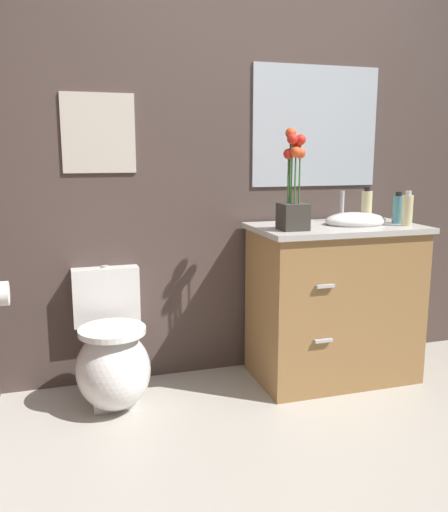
{
  "coord_description": "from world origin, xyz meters",
  "views": [
    {
      "loc": [
        -1.08,
        -1.56,
        1.3
      ],
      "look_at": [
        -0.27,
        1.08,
        0.77
      ],
      "focal_mm": 37.85,
      "sensor_mm": 36.0,
      "label": 1
    }
  ],
  "objects_px": {
    "hand_wash_bottle": "(398,209)",
    "wall_poster": "(99,133)",
    "flower_vase": "(294,194)",
    "lotion_bottle": "(407,210)",
    "wall_mirror": "(316,127)",
    "soap_bottle": "(366,207)",
    "vanity_cabinet": "(334,300)",
    "toilet": "(112,358)"
  },
  "relations": [
    {
      "from": "soap_bottle",
      "to": "wall_poster",
      "type": "bearing_deg",
      "value": 168.4
    },
    {
      "from": "flower_vase",
      "to": "wall_mirror",
      "type": "bearing_deg",
      "value": 51.45
    },
    {
      "from": "lotion_bottle",
      "to": "wall_poster",
      "type": "relative_size",
      "value": 0.47
    },
    {
      "from": "lotion_bottle",
      "to": "wall_poster",
      "type": "height_order",
      "value": "wall_poster"
    },
    {
      "from": "hand_wash_bottle",
      "to": "wall_poster",
      "type": "bearing_deg",
      "value": 168.97
    },
    {
      "from": "flower_vase",
      "to": "wall_poster",
      "type": "bearing_deg",
      "value": 157.71
    },
    {
      "from": "toilet",
      "to": "flower_vase",
      "type": "relative_size",
      "value": 1.31
    },
    {
      "from": "soap_bottle",
      "to": "vanity_cabinet",
      "type": "bearing_deg",
      "value": 178.91
    },
    {
      "from": "vanity_cabinet",
      "to": "flower_vase",
      "type": "bearing_deg",
      "value": -162.83
    },
    {
      "from": "hand_wash_bottle",
      "to": "wall_mirror",
      "type": "bearing_deg",
      "value": 139.63
    },
    {
      "from": "hand_wash_bottle",
      "to": "toilet",
      "type": "bearing_deg",
      "value": 178.17
    },
    {
      "from": "hand_wash_bottle",
      "to": "flower_vase",
      "type": "bearing_deg",
      "value": -174.11
    },
    {
      "from": "soap_bottle",
      "to": "toilet",
      "type": "bearing_deg",
      "value": 178.82
    },
    {
      "from": "vanity_cabinet",
      "to": "soap_bottle",
      "type": "bearing_deg",
      "value": -1.09
    },
    {
      "from": "wall_poster",
      "to": "soap_bottle",
      "type": "bearing_deg",
      "value": -11.6
    },
    {
      "from": "toilet",
      "to": "wall_poster",
      "type": "height_order",
      "value": "wall_poster"
    },
    {
      "from": "hand_wash_bottle",
      "to": "wall_mirror",
      "type": "distance_m",
      "value": 0.68
    },
    {
      "from": "toilet",
      "to": "vanity_cabinet",
      "type": "bearing_deg",
      "value": -1.19
    },
    {
      "from": "lotion_bottle",
      "to": "toilet",
      "type": "bearing_deg",
      "value": 174.28
    },
    {
      "from": "vanity_cabinet",
      "to": "wall_mirror",
      "type": "bearing_deg",
      "value": 90.51
    },
    {
      "from": "hand_wash_bottle",
      "to": "vanity_cabinet",
      "type": "bearing_deg",
      "value": 176.02
    },
    {
      "from": "vanity_cabinet",
      "to": "lotion_bottle",
      "type": "height_order",
      "value": "lotion_bottle"
    },
    {
      "from": "soap_bottle",
      "to": "wall_poster",
      "type": "relative_size",
      "value": 0.51
    },
    {
      "from": "lotion_bottle",
      "to": "wall_mirror",
      "type": "bearing_deg",
      "value": 129.96
    },
    {
      "from": "soap_bottle",
      "to": "flower_vase",
      "type": "bearing_deg",
      "value": -169.31
    },
    {
      "from": "vanity_cabinet",
      "to": "wall_poster",
      "type": "height_order",
      "value": "wall_poster"
    },
    {
      "from": "soap_bottle",
      "to": "hand_wash_bottle",
      "type": "relative_size",
      "value": 1.17
    },
    {
      "from": "wall_poster",
      "to": "lotion_bottle",
      "type": "bearing_deg",
      "value": -14.82
    },
    {
      "from": "flower_vase",
      "to": "lotion_bottle",
      "type": "relative_size",
      "value": 2.71
    },
    {
      "from": "lotion_bottle",
      "to": "wall_mirror",
      "type": "xyz_separation_m",
      "value": [
        -0.36,
        0.43,
        0.46
      ]
    },
    {
      "from": "flower_vase",
      "to": "soap_bottle",
      "type": "height_order",
      "value": "flower_vase"
    },
    {
      "from": "wall_poster",
      "to": "wall_mirror",
      "type": "bearing_deg",
      "value": 0.0
    },
    {
      "from": "flower_vase",
      "to": "lotion_bottle",
      "type": "distance_m",
      "value": 0.68
    },
    {
      "from": "wall_poster",
      "to": "wall_mirror",
      "type": "relative_size",
      "value": 0.52
    },
    {
      "from": "vanity_cabinet",
      "to": "soap_bottle",
      "type": "height_order",
      "value": "soap_bottle"
    },
    {
      "from": "soap_bottle",
      "to": "wall_poster",
      "type": "height_order",
      "value": "wall_poster"
    },
    {
      "from": "lotion_bottle",
      "to": "wall_poster",
      "type": "bearing_deg",
      "value": 165.18
    },
    {
      "from": "hand_wash_bottle",
      "to": "wall_poster",
      "type": "xyz_separation_m",
      "value": [
        -1.64,
        0.32,
        0.42
      ]
    },
    {
      "from": "vanity_cabinet",
      "to": "wall_mirror",
      "type": "distance_m",
      "value": 1.03
    },
    {
      "from": "toilet",
      "to": "soap_bottle",
      "type": "bearing_deg",
      "value": -1.18
    },
    {
      "from": "hand_wash_bottle",
      "to": "wall_mirror",
      "type": "height_order",
      "value": "wall_mirror"
    },
    {
      "from": "lotion_bottle",
      "to": "hand_wash_bottle",
      "type": "height_order",
      "value": "lotion_bottle"
    }
  ]
}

